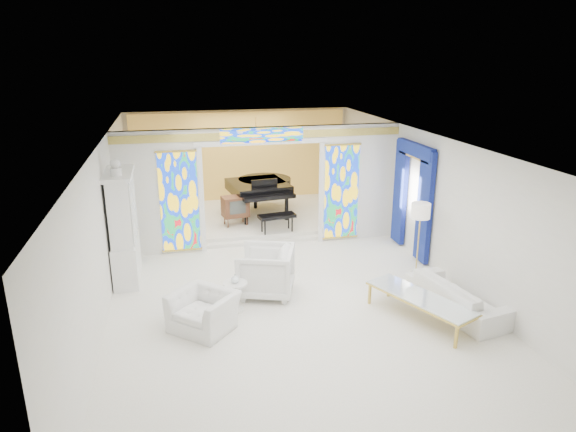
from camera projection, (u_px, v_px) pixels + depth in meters
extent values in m
plane|color=white|center=(279.00, 276.00, 11.29)|extent=(12.00, 12.00, 0.00)
cube|color=white|center=(278.00, 140.00, 10.38)|extent=(7.00, 12.00, 0.02)
cube|color=silver|center=(240.00, 157.00, 16.40)|extent=(7.00, 0.02, 3.00)
cube|color=silver|center=(400.00, 379.00, 5.26)|extent=(7.00, 0.02, 3.00)
cube|color=silver|center=(105.00, 223.00, 10.09)|extent=(0.02, 12.00, 3.00)
cube|color=silver|center=(430.00, 201.00, 11.58)|extent=(0.02, 12.00, 3.00)
cube|color=silver|center=(158.00, 194.00, 12.16)|extent=(2.00, 0.18, 3.00)
cube|color=silver|center=(358.00, 182.00, 13.22)|extent=(2.00, 0.18, 3.00)
cube|color=silver|center=(261.00, 135.00, 12.29)|extent=(3.00, 0.18, 0.40)
cube|color=white|center=(202.00, 200.00, 12.34)|extent=(0.12, 0.06, 2.60)
cube|color=white|center=(321.00, 193.00, 12.98)|extent=(0.12, 0.06, 2.60)
cube|color=white|center=(262.00, 142.00, 12.25)|extent=(3.24, 0.06, 0.12)
cube|color=#D8C651|center=(262.00, 135.00, 12.19)|extent=(7.00, 0.05, 0.18)
cube|color=gold|center=(179.00, 202.00, 12.22)|extent=(0.90, 0.04, 2.40)
cube|color=gold|center=(341.00, 192.00, 13.08)|extent=(0.90, 0.04, 2.40)
cube|color=gold|center=(262.00, 135.00, 12.19)|extent=(2.00, 0.04, 0.34)
cube|color=white|center=(250.00, 217.00, 15.07)|extent=(6.80, 3.80, 0.18)
cube|color=#F6B855|center=(241.00, 158.00, 16.29)|extent=(6.70, 0.10, 2.90)
cylinder|color=gold|center=(256.00, 133.00, 14.27)|extent=(0.48, 0.48, 0.30)
cube|color=navy|center=(425.00, 207.00, 11.65)|extent=(0.12, 0.55, 2.60)
cube|color=navy|center=(400.00, 192.00, 12.85)|extent=(0.12, 0.55, 2.60)
cube|color=navy|center=(416.00, 150.00, 11.89)|extent=(0.14, 1.70, 0.30)
cube|color=gold|center=(415.00, 157.00, 11.94)|extent=(0.12, 1.50, 0.06)
cube|color=white|center=(127.00, 260.00, 11.02)|extent=(0.50, 1.40, 0.90)
cube|color=white|center=(122.00, 208.00, 10.67)|extent=(0.44, 1.30, 1.40)
cube|color=white|center=(133.00, 208.00, 10.72)|extent=(0.01, 1.20, 1.30)
cube|color=white|center=(118.00, 174.00, 10.45)|extent=(0.56, 1.46, 0.08)
cylinder|color=white|center=(116.00, 172.00, 10.09)|extent=(0.22, 0.22, 0.16)
sphere|color=white|center=(115.00, 164.00, 10.04)|extent=(0.20, 0.20, 0.20)
imported|color=silver|center=(203.00, 311.00, 9.04)|extent=(1.40, 1.39, 0.69)
imported|color=silver|center=(266.00, 271.00, 10.32)|extent=(1.37, 1.35, 0.99)
imported|color=silver|center=(457.00, 296.00, 9.68)|extent=(1.21, 2.24, 0.62)
cylinder|color=white|center=(235.00, 283.00, 9.63)|extent=(0.57, 0.57, 0.03)
cylinder|color=white|center=(236.00, 297.00, 9.72)|extent=(0.10, 0.10, 0.54)
cylinder|color=white|center=(236.00, 309.00, 9.80)|extent=(0.38, 0.38, 0.03)
imported|color=silver|center=(235.00, 278.00, 9.60)|extent=(0.17, 0.17, 0.17)
cube|color=white|center=(420.00, 297.00, 9.31)|extent=(1.41, 2.16, 0.05)
cube|color=gold|center=(420.00, 299.00, 9.32)|extent=(1.46, 2.21, 0.03)
cube|color=gold|center=(456.00, 337.00, 8.47)|extent=(0.06, 0.06, 0.43)
cube|color=gold|center=(476.00, 327.00, 8.78)|extent=(0.06, 0.06, 0.43)
cube|color=gold|center=(370.00, 294.00, 9.99)|extent=(0.06, 0.06, 0.43)
cube|color=gold|center=(389.00, 286.00, 10.30)|extent=(0.06, 0.06, 0.43)
cylinder|color=gold|center=(416.00, 274.00, 11.35)|extent=(0.34, 0.34, 0.03)
cylinder|color=gold|center=(418.00, 243.00, 11.13)|extent=(0.04, 0.04, 1.51)
cylinder|color=white|center=(421.00, 211.00, 10.90)|extent=(0.49, 0.49, 0.32)
cube|color=black|center=(258.00, 187.00, 14.75)|extent=(1.77, 1.87, 0.30)
cylinder|color=black|center=(265.00, 183.00, 15.19)|extent=(1.75, 1.75, 0.30)
cube|color=black|center=(269.00, 197.00, 13.90)|extent=(1.48, 0.52, 0.11)
cube|color=white|center=(270.00, 197.00, 13.81)|extent=(1.35, 0.29, 0.03)
cube|color=black|center=(264.00, 184.00, 14.15)|extent=(0.75, 0.13, 0.27)
cube|color=black|center=(277.00, 216.00, 13.43)|extent=(1.01, 0.51, 0.09)
cylinder|color=black|center=(246.00, 213.00, 14.02)|extent=(0.12, 0.12, 0.67)
cylinder|color=black|center=(287.00, 208.00, 14.42)|extent=(0.12, 0.12, 0.67)
cylinder|color=black|center=(255.00, 198.00, 15.51)|extent=(0.12, 0.12, 0.67)
cube|color=brown|center=(235.00, 206.00, 13.95)|extent=(0.76, 0.58, 0.56)
cube|color=#3B413D|center=(238.00, 207.00, 13.74)|extent=(0.44, 0.10, 0.36)
cone|color=brown|center=(228.00, 223.00, 13.83)|extent=(0.05, 0.05, 0.24)
cone|color=brown|center=(247.00, 221.00, 14.03)|extent=(0.05, 0.05, 0.24)
cone|color=brown|center=(225.00, 220.00, 14.12)|extent=(0.05, 0.05, 0.24)
cone|color=brown|center=(243.00, 217.00, 14.32)|extent=(0.05, 0.05, 0.24)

